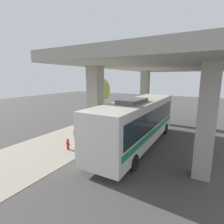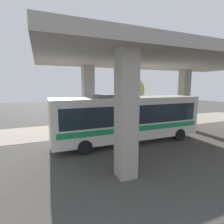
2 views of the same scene
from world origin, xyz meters
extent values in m
plane|color=#474442|center=(0.00, 0.00, 0.00)|extent=(80.00, 80.00, 0.00)
cube|color=gray|center=(-3.00, 0.00, 0.01)|extent=(6.00, 40.00, 0.02)
cube|color=#9E998E|center=(0.50, -5.25, 3.08)|extent=(0.90, 0.90, 6.17)
cube|color=#9E998E|center=(0.50, 5.25, 3.08)|extent=(0.90, 0.90, 6.17)
cube|color=#9E998E|center=(7.50, -5.25, 3.08)|extent=(0.90, 0.90, 6.17)
cube|color=#9E998E|center=(4.00, 0.00, 6.47)|extent=(9.40, 18.49, 0.60)
cube|color=silver|center=(2.73, -2.62, 2.04)|extent=(2.70, 11.86, 3.18)
cube|color=#19232D|center=(2.73, -2.62, 2.42)|extent=(2.74, 10.92, 1.40)
cube|color=#198C4C|center=(2.73, -2.62, 1.41)|extent=(2.74, 11.27, 0.38)
cube|color=slate|center=(2.73, -3.80, 3.75)|extent=(1.35, 2.97, 0.24)
cylinder|color=black|center=(1.46, 1.54, 0.50)|extent=(0.28, 1.00, 1.00)
cylinder|color=black|center=(4.00, 1.54, 0.50)|extent=(0.28, 1.00, 1.00)
cylinder|color=black|center=(1.46, -6.47, 0.50)|extent=(0.28, 1.00, 1.00)
cylinder|color=black|center=(4.00, -6.47, 0.50)|extent=(0.28, 1.00, 1.00)
cylinder|color=red|center=(-1.53, -6.10, 0.35)|extent=(0.20, 0.20, 0.71)
sphere|color=red|center=(-1.53, -6.10, 0.77)|extent=(0.19, 0.19, 0.19)
cylinder|color=red|center=(-1.68, -6.10, 0.46)|extent=(0.12, 0.09, 0.09)
cylinder|color=red|center=(-1.39, -6.10, 0.46)|extent=(0.12, 0.09, 0.09)
cylinder|color=#9E998E|center=(-1.22, 0.91, 0.28)|extent=(1.12, 1.12, 0.55)
sphere|color=olive|center=(-1.22, 0.91, 0.92)|extent=(1.33, 1.33, 1.33)
sphere|color=#993F8C|center=(-1.08, 0.80, 0.71)|extent=(0.39, 0.39, 0.39)
cylinder|color=#9E998E|center=(-1.09, -4.77, 0.31)|extent=(1.23, 1.23, 0.63)
sphere|color=#2D6028|center=(-1.09, -4.77, 1.07)|extent=(1.60, 1.60, 1.60)
sphere|color=orange|center=(-0.94, -4.89, 0.80)|extent=(0.43, 0.43, 0.43)
cylinder|color=#9E998E|center=(-1.27, -1.95, 0.30)|extent=(1.28, 1.28, 0.60)
sphere|color=olive|center=(-1.27, -1.95, 1.05)|extent=(1.65, 1.65, 1.65)
sphere|color=#993F8C|center=(-1.11, -2.08, 0.78)|extent=(0.45, 0.45, 0.45)
cylinder|color=brown|center=(-3.61, 1.55, 1.67)|extent=(0.24, 0.24, 3.35)
ellipsoid|color=olive|center=(-3.61, 1.55, 4.05)|extent=(2.34, 2.34, 2.81)
camera|label=1|loc=(7.57, -15.34, 5.38)|focal=28.00mm
camera|label=2|loc=(14.86, -9.03, 4.47)|focal=28.00mm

